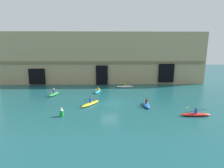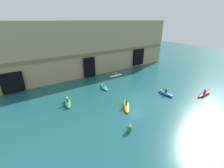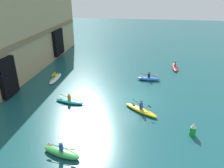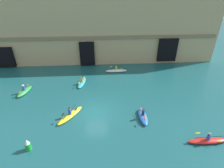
# 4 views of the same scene
# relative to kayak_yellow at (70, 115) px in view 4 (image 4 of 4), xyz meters

# --- Properties ---
(ground_plane) EXTENTS (120.00, 120.00, 0.00)m
(ground_plane) POSITION_rel_kayak_yellow_xyz_m (2.67, 0.73, -0.22)
(ground_plane) COLOR #195156
(cliff_bluff) EXTENTS (44.54, 5.83, 11.15)m
(cliff_bluff) POSITION_rel_kayak_yellow_xyz_m (1.34, 16.64, 5.33)
(cliff_bluff) COLOR tan
(cliff_bluff) RESTS_ON ground
(kayak_yellow) EXTENTS (2.70, 3.36, 1.17)m
(kayak_yellow) POSITION_rel_kayak_yellow_xyz_m (0.00, 0.00, 0.00)
(kayak_yellow) COLOR yellow
(kayak_yellow) RESTS_ON ground
(kayak_white) EXTENTS (3.42, 0.79, 1.23)m
(kayak_white) POSITION_rel_kayak_yellow_xyz_m (5.87, 10.76, 0.03)
(kayak_white) COLOR white
(kayak_white) RESTS_ON ground
(kayak_red) EXTENTS (3.52, 0.78, 1.07)m
(kayak_red) POSITION_rel_kayak_yellow_xyz_m (12.64, -4.37, -0.01)
(kayak_red) COLOR red
(kayak_red) RESTS_ON ground
(kayak_green) EXTENTS (1.51, 2.97, 1.15)m
(kayak_green) POSITION_rel_kayak_yellow_xyz_m (-6.59, 5.22, 0.03)
(kayak_green) COLOR green
(kayak_green) RESTS_ON ground
(kayak_cyan) EXTENTS (1.34, 3.16, 0.99)m
(kayak_cyan) POSITION_rel_kayak_yellow_xyz_m (0.64, 7.15, -0.01)
(kayak_cyan) COLOR #33B2C6
(kayak_cyan) RESTS_ON ground
(kayak_blue) EXTENTS (0.84, 2.81, 1.09)m
(kayak_blue) POSITION_rel_kayak_yellow_xyz_m (7.65, -0.71, 0.02)
(kayak_blue) COLOR blue
(kayak_blue) RESTS_ON ground
(marker_buoy) EXTENTS (0.47, 0.47, 1.13)m
(marker_buoy) POSITION_rel_kayak_yellow_xyz_m (-2.90, -4.12, 0.31)
(marker_buoy) COLOR green
(marker_buoy) RESTS_ON ground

